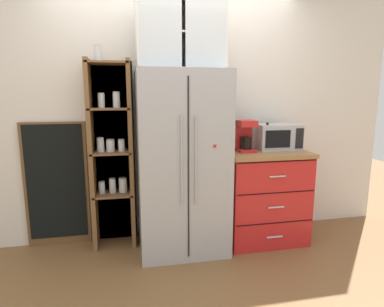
{
  "coord_description": "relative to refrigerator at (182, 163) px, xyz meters",
  "views": [
    {
      "loc": [
        -0.5,
        -2.89,
        1.48
      ],
      "look_at": [
        0.1,
        0.02,
        0.94
      ],
      "focal_mm": 29.62,
      "sensor_mm": 36.0,
      "label": 1
    }
  ],
  "objects": [
    {
      "name": "upper_cabinet",
      "position": [
        -0.0,
        0.05,
        1.17
      ],
      "size": [
        0.79,
        0.32,
        0.63
      ],
      "color": "silver",
      "rests_on": "refrigerator"
    },
    {
      "name": "microwave",
      "position": [
        1.0,
        0.08,
        0.21
      ],
      "size": [
        0.44,
        0.33,
        0.26
      ],
      "color": "#ADAFB5",
      "rests_on": "counter_cabinet"
    },
    {
      "name": "coffee_maker",
      "position": [
        0.64,
        0.04,
        0.24
      ],
      "size": [
        0.17,
        0.2,
        0.31
      ],
      "color": "red",
      "rests_on": "counter_cabinet"
    },
    {
      "name": "ground_plane",
      "position": [
        -0.0,
        -0.02,
        -0.85
      ],
      "size": [
        10.47,
        10.47,
        0.0
      ],
      "primitive_type": "plane",
      "color": "brown"
    },
    {
      "name": "wall_back_cream",
      "position": [
        -0.0,
        0.38,
        0.42
      ],
      "size": [
        4.8,
        0.1,
        2.55
      ],
      "primitive_type": "cube",
      "color": "silver",
      "rests_on": "ground"
    },
    {
      "name": "bottle_amber",
      "position": [
        0.85,
        -0.01,
        0.21
      ],
      "size": [
        0.06,
        0.06,
        0.29
      ],
      "color": "brown",
      "rests_on": "counter_cabinet"
    },
    {
      "name": "pantry_shelf_column",
      "position": [
        -0.65,
        0.25,
        0.09
      ],
      "size": [
        0.45,
        0.32,
        1.93
      ],
      "color": "brown",
      "rests_on": "ground"
    },
    {
      "name": "counter_cabinet",
      "position": [
        0.85,
        0.03,
        -0.38
      ],
      "size": [
        0.83,
        0.64,
        0.94
      ],
      "color": "red",
      "rests_on": "ground"
    },
    {
      "name": "chalkboard_menu",
      "position": [
        -1.2,
        0.31,
        -0.23
      ],
      "size": [
        0.6,
        0.04,
        1.24
      ],
      "color": "brown",
      "rests_on": "ground"
    },
    {
      "name": "refrigerator",
      "position": [
        0.0,
        0.0,
        0.0
      ],
      "size": [
        0.82,
        0.69,
        1.71
      ],
      "color": "#ADAFB5",
      "rests_on": "ground"
    },
    {
      "name": "mug_sage",
      "position": [
        0.85,
        0.06,
        0.13
      ],
      "size": [
        0.11,
        0.08,
        0.09
      ],
      "color": "#8CA37F",
      "rests_on": "counter_cabinet"
    },
    {
      "name": "bottle_clear",
      "position": [
        0.85,
        -0.02,
        0.2
      ],
      "size": [
        0.06,
        0.06,
        0.28
      ],
      "color": "silver",
      "rests_on": "counter_cabinet"
    }
  ]
}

